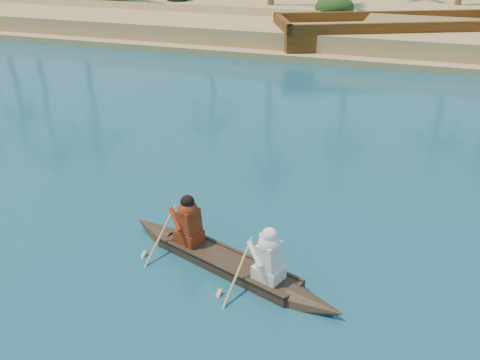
% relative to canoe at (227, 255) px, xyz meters
% --- Properties ---
extents(shrub_cluster, '(100.00, 6.00, 2.40)m').
position_rel_canoe_xyz_m(shrub_cluster, '(1.15, 27.70, 0.90)').
color(shrub_cluster, '#193B15').
rests_on(shrub_cluster, ground).
extents(canoe, '(5.48, 2.63, 1.54)m').
position_rel_canoe_xyz_m(canoe, '(0.00, 0.00, 0.00)').
color(canoe, '#382C1F').
rests_on(canoe, ground).
extents(barge_mid, '(13.57, 9.32, 2.16)m').
position_rel_canoe_xyz_m(barge_mid, '(1.67, 23.20, 0.46)').
color(barge_mid, brown).
rests_on(barge_mid, ground).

